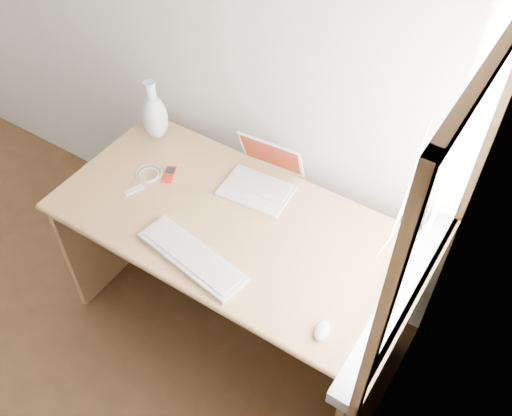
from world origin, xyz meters
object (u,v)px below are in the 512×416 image
Objects in this scene: external_keyboard at (192,257)px; desk at (243,240)px; laptop at (261,179)px; vase at (154,115)px.

desk is at bearing 97.62° from external_keyboard.
external_keyboard is at bearing -91.62° from desk.
external_keyboard is (-0.01, -0.48, -0.03)m from laptop.
desk is 4.81× the size of vase.
laptop is 1.01× the size of vase.
external_keyboard is at bearing -40.46° from vase.
laptop reaches higher than desk.
external_keyboard is 0.77m from vase.
external_keyboard reaches higher than desk.
desk is at bearing -95.77° from laptop.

